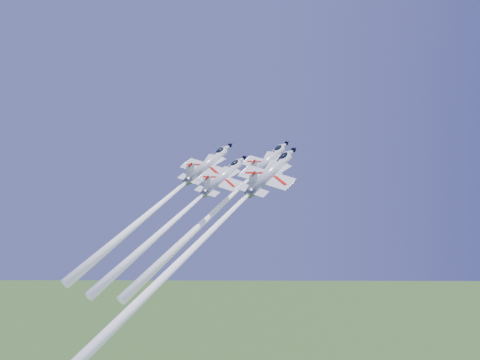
{
  "coord_description": "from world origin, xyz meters",
  "views": [
    {
      "loc": [
        0.76,
        -112.37,
        112.74
      ],
      "look_at": [
        0.0,
        0.0,
        103.68
      ],
      "focal_mm": 40.0,
      "sensor_mm": 36.0,
      "label": 1
    }
  ],
  "objects_px": {
    "jet_left": "(166,199)",
    "jet_lead": "(223,203)",
    "jet_right": "(192,250)",
    "jet_slot": "(183,212)"
  },
  "relations": [
    {
      "from": "jet_lead",
      "to": "jet_slot",
      "type": "height_order",
      "value": "jet_lead"
    },
    {
      "from": "jet_left",
      "to": "jet_right",
      "type": "bearing_deg",
      "value": -37.54
    },
    {
      "from": "jet_lead",
      "to": "jet_left",
      "type": "relative_size",
      "value": 1.09
    },
    {
      "from": "jet_right",
      "to": "jet_left",
      "type": "bearing_deg",
      "value": 142.46
    },
    {
      "from": "jet_right",
      "to": "jet_slot",
      "type": "height_order",
      "value": "jet_right"
    },
    {
      "from": "jet_lead",
      "to": "jet_right",
      "type": "height_order",
      "value": "jet_right"
    },
    {
      "from": "jet_right",
      "to": "jet_lead",
      "type": "bearing_deg",
      "value": 108.27
    },
    {
      "from": "jet_lead",
      "to": "jet_slot",
      "type": "xyz_separation_m",
      "value": [
        -6.98,
        -9.43,
        -0.44
      ]
    },
    {
      "from": "jet_lead",
      "to": "jet_right",
      "type": "relative_size",
      "value": 0.73
    },
    {
      "from": "jet_left",
      "to": "jet_lead",
      "type": "bearing_deg",
      "value": 27.52
    }
  ]
}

